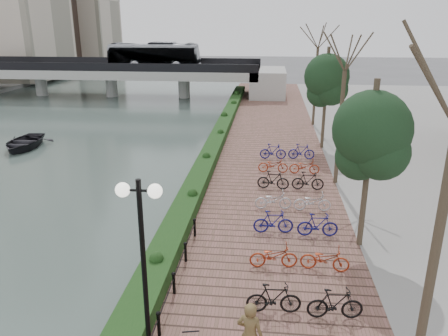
# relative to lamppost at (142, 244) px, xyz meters

# --- Properties ---
(river_water) EXTENTS (30.00, 130.00, 0.02)m
(river_water) POSITION_rel_lamppost_xyz_m (-16.59, 23.57, -4.26)
(river_water) COLOR #445550
(river_water) RESTS_ON ground
(promenade) EXTENTS (8.00, 75.00, 0.50)m
(promenade) POSITION_rel_lamppost_xyz_m (2.41, 16.07, -4.02)
(promenade) COLOR brown
(promenade) RESTS_ON ground
(hedge) EXTENTS (1.10, 56.00, 0.60)m
(hedge) POSITION_rel_lamppost_xyz_m (-0.99, 18.57, -3.47)
(hedge) COLOR #173B15
(hedge) RESTS_ON promenade
(lamppost) EXTENTS (1.02, 0.32, 5.27)m
(lamppost) POSITION_rel_lamppost_xyz_m (0.00, 0.00, 0.00)
(lamppost) COLOR black
(lamppost) RESTS_ON promenade
(pedestrian) EXTENTS (0.78, 0.61, 1.88)m
(pedestrian) POSITION_rel_lamppost_xyz_m (2.39, 0.71, -2.82)
(pedestrian) COLOR brown
(pedestrian) RESTS_ON promenade
(bicycle_parking) EXTENTS (2.40, 19.89, 1.00)m
(bicycle_parking) POSITION_rel_lamppost_xyz_m (3.91, 9.31, -3.29)
(bicycle_parking) COLOR silver
(bicycle_parking) RESTS_ON promenade
(street_trees) EXTENTS (3.20, 37.12, 6.80)m
(street_trees) POSITION_rel_lamppost_xyz_m (6.41, 11.25, -0.58)
(street_trees) COLOR #3D3224
(street_trees) RESTS_ON promenade
(bridge) EXTENTS (36.00, 10.77, 6.50)m
(bridge) POSITION_rel_lamppost_xyz_m (-15.45, 43.57, -0.89)
(bridge) COLOR #AEAEA8
(bridge) RESTS_ON ground
(boat) EXTENTS (3.56, 4.75, 0.94)m
(boat) POSITION_rel_lamppost_xyz_m (-15.08, 20.68, -3.78)
(boat) COLOR black
(boat) RESTS_ON river_water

